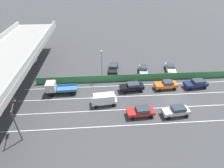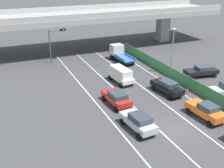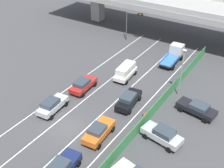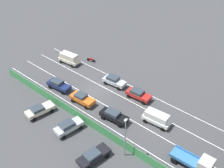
# 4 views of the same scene
# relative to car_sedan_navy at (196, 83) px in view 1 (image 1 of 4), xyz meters

# --- Properties ---
(ground_plane) EXTENTS (300.00, 300.00, 0.00)m
(ground_plane) POSITION_rel_car_sedan_navy_xyz_m (-3.80, 5.56, -0.92)
(ground_plane) COLOR #424244
(lane_line_left_edge) EXTENTS (0.14, 46.41, 0.01)m
(lane_line_left_edge) POSITION_rel_car_sedan_navy_xyz_m (-9.16, 10.77, -0.92)
(lane_line_left_edge) COLOR silver
(lane_line_left_edge) RESTS_ON ground
(lane_line_mid_left) EXTENTS (0.14, 46.41, 0.01)m
(lane_line_mid_left) POSITION_rel_car_sedan_navy_xyz_m (-5.58, 10.77, -0.92)
(lane_line_mid_left) COLOR silver
(lane_line_mid_left) RESTS_ON ground
(lane_line_mid_right) EXTENTS (0.14, 46.41, 0.01)m
(lane_line_mid_right) POSITION_rel_car_sedan_navy_xyz_m (-2.01, 10.77, -0.92)
(lane_line_mid_right) COLOR silver
(lane_line_mid_right) RESTS_ON ground
(lane_line_right_edge) EXTENTS (0.14, 46.41, 0.01)m
(lane_line_right_edge) POSITION_rel_car_sedan_navy_xyz_m (1.56, 10.77, -0.92)
(lane_line_right_edge) COLOR silver
(lane_line_right_edge) RESTS_ON ground
(green_fence) EXTENTS (0.10, 42.51, 1.54)m
(green_fence) POSITION_rel_car_sedan_navy_xyz_m (3.26, 10.77, -0.15)
(green_fence) COLOR #3D8E4C
(green_fence) RESTS_ON ground
(car_sedan_navy) EXTENTS (2.36, 4.71, 1.66)m
(car_sedan_navy) POSITION_rel_car_sedan_navy_xyz_m (0.00, 0.00, 0.00)
(car_sedan_navy) COLOR navy
(car_sedan_navy) RESTS_ON ground
(car_sedan_black) EXTENTS (2.32, 4.77, 1.68)m
(car_sedan_black) POSITION_rel_car_sedan_navy_xyz_m (-0.22, 12.86, 0.01)
(car_sedan_black) COLOR black
(car_sedan_black) RESTS_ON ground
(car_sedan_silver) EXTENTS (2.28, 4.52, 1.69)m
(car_sedan_silver) POSITION_rel_car_sedan_navy_xyz_m (-7.41, 6.81, 0.01)
(car_sedan_silver) COLOR #B7BABC
(car_sedan_silver) RESTS_ON ground
(car_van_white) EXTENTS (2.29, 4.57, 2.07)m
(car_van_white) POSITION_rel_car_sedan_navy_xyz_m (-3.92, 18.37, 0.26)
(car_van_white) COLOR silver
(car_van_white) RESTS_ON ground
(car_taxi_orange) EXTENTS (2.25, 4.53, 1.67)m
(car_taxi_orange) POSITION_rel_car_sedan_navy_xyz_m (0.02, 6.07, -0.00)
(car_taxi_orange) COLOR orange
(car_taxi_orange) RESTS_ON ground
(car_sedan_red) EXTENTS (2.24, 4.50, 1.60)m
(car_sedan_red) POSITION_rel_car_sedan_navy_xyz_m (-7.13, 12.52, -0.03)
(car_sedan_red) COLOR red
(car_sedan_red) RESTS_ON ground
(flatbed_truck_blue) EXTENTS (2.37, 5.60, 2.49)m
(flatbed_truck_blue) POSITION_rel_car_sedan_navy_xyz_m (-0.14, 27.20, 0.35)
(flatbed_truck_blue) COLOR black
(flatbed_truck_blue) RESTS_ON ground
(parked_sedan_cream) EXTENTS (4.85, 2.63, 1.55)m
(parked_sedan_cream) POSITION_rel_car_sedan_navy_xyz_m (6.47, 2.93, -0.05)
(parked_sedan_cream) COLOR beige
(parked_sedan_cream) RESTS_ON ground
(parked_wagon_silver) EXTENTS (4.64, 2.52, 1.75)m
(parked_wagon_silver) POSITION_rel_car_sedan_navy_xyz_m (6.02, 9.29, 0.03)
(parked_wagon_silver) COLOR #B2B5B7
(parked_wagon_silver) RESTS_ON ground
(parked_sedan_dark) EXTENTS (4.91, 2.60, 1.54)m
(parked_sedan_dark) POSITION_rel_car_sedan_navy_xyz_m (7.52, 15.88, -0.05)
(parked_sedan_dark) COLOR black
(parked_sedan_dark) RESTS_ON ground
(traffic_light) EXTENTS (2.96, 0.91, 5.43)m
(traffic_light) POSITION_rel_car_sedan_navy_xyz_m (-9.85, 30.36, 2.90)
(traffic_light) COLOR #47474C
(traffic_light) RESTS_ON ground
(street_lamp) EXTENTS (0.60, 0.36, 6.69)m
(street_lamp) POSITION_rel_car_sedan_navy_xyz_m (4.13, 18.50, 3.17)
(street_lamp) COLOR gray
(street_lamp) RESTS_ON ground
(traffic_cone) EXTENTS (0.47, 0.47, 0.55)m
(traffic_cone) POSITION_rel_car_sedan_navy_xyz_m (2.40, 12.22, -0.67)
(traffic_cone) COLOR orange
(traffic_cone) RESTS_ON ground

